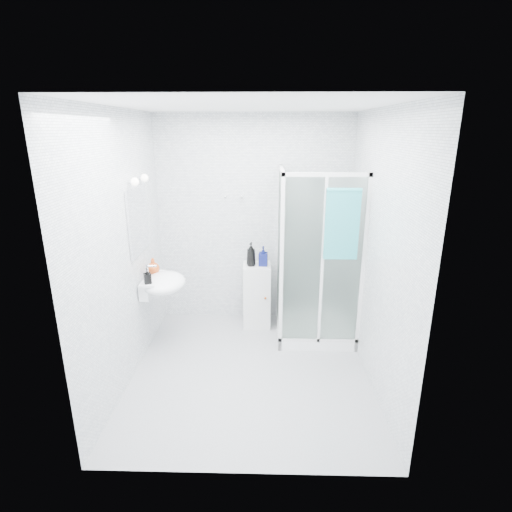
{
  "coord_description": "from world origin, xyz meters",
  "views": [
    {
      "loc": [
        0.15,
        -3.6,
        2.41
      ],
      "look_at": [
        0.05,
        0.35,
        1.15
      ],
      "focal_mm": 28.0,
      "sensor_mm": 36.0,
      "label": 1
    }
  ],
  "objects_px": {
    "shower_enclosure": "(309,302)",
    "storage_cabinet": "(257,295)",
    "wall_basin": "(162,283)",
    "hand_towel": "(342,223)",
    "shampoo_bottle_a": "(251,254)",
    "shampoo_bottle_b": "(263,256)",
    "soap_dispenser_black": "(147,276)",
    "soap_dispenser_orange": "(153,266)"
  },
  "relations": [
    {
      "from": "shower_enclosure",
      "to": "storage_cabinet",
      "type": "relative_size",
      "value": 2.45
    },
    {
      "from": "wall_basin",
      "to": "hand_towel",
      "type": "distance_m",
      "value": 2.04
    },
    {
      "from": "hand_towel",
      "to": "wall_basin",
      "type": "bearing_deg",
      "value": 177.45
    },
    {
      "from": "hand_towel",
      "to": "shampoo_bottle_a",
      "type": "relative_size",
      "value": 2.51
    },
    {
      "from": "shampoo_bottle_b",
      "to": "hand_towel",
      "type": "bearing_deg",
      "value": -39.41
    },
    {
      "from": "wall_basin",
      "to": "soap_dispenser_black",
      "type": "relative_size",
      "value": 3.45
    },
    {
      "from": "shampoo_bottle_b",
      "to": "soap_dispenser_black",
      "type": "xyz_separation_m",
      "value": [
        -1.2,
        -0.75,
        0.01
      ]
    },
    {
      "from": "shampoo_bottle_a",
      "to": "wall_basin",
      "type": "bearing_deg",
      "value": -149.75
    },
    {
      "from": "hand_towel",
      "to": "soap_dispenser_black",
      "type": "height_order",
      "value": "hand_towel"
    },
    {
      "from": "shampoo_bottle_a",
      "to": "soap_dispenser_orange",
      "type": "distance_m",
      "value": 1.16
    },
    {
      "from": "shampoo_bottle_b",
      "to": "soap_dispenser_orange",
      "type": "bearing_deg",
      "value": -159.86
    },
    {
      "from": "wall_basin",
      "to": "storage_cabinet",
      "type": "xyz_separation_m",
      "value": [
        1.03,
        0.59,
        -0.39
      ]
    },
    {
      "from": "shampoo_bottle_b",
      "to": "soap_dispenser_orange",
      "type": "xyz_separation_m",
      "value": [
        -1.23,
        -0.45,
        0.02
      ]
    },
    {
      "from": "shampoo_bottle_a",
      "to": "shampoo_bottle_b",
      "type": "height_order",
      "value": "shampoo_bottle_a"
    },
    {
      "from": "shampoo_bottle_a",
      "to": "storage_cabinet",
      "type": "bearing_deg",
      "value": 23.63
    },
    {
      "from": "shampoo_bottle_b",
      "to": "shower_enclosure",
      "type": "bearing_deg",
      "value": -25.13
    },
    {
      "from": "storage_cabinet",
      "to": "shampoo_bottle_b",
      "type": "distance_m",
      "value": 0.53
    },
    {
      "from": "wall_basin",
      "to": "soap_dispenser_orange",
      "type": "bearing_deg",
      "value": 133.99
    },
    {
      "from": "shower_enclosure",
      "to": "hand_towel",
      "type": "bearing_deg",
      "value": -57.79
    },
    {
      "from": "soap_dispenser_black",
      "to": "shampoo_bottle_a",
      "type": "bearing_deg",
      "value": 34.81
    },
    {
      "from": "wall_basin",
      "to": "shampoo_bottle_b",
      "type": "xyz_separation_m",
      "value": [
        1.11,
        0.57,
        0.14
      ]
    },
    {
      "from": "shampoo_bottle_a",
      "to": "shampoo_bottle_b",
      "type": "relative_size",
      "value": 1.22
    },
    {
      "from": "hand_towel",
      "to": "shampoo_bottle_a",
      "type": "xyz_separation_m",
      "value": [
        -0.95,
        0.64,
        -0.55
      ]
    },
    {
      "from": "shower_enclosure",
      "to": "shampoo_bottle_a",
      "type": "height_order",
      "value": "shower_enclosure"
    },
    {
      "from": "shower_enclosure",
      "to": "hand_towel",
      "type": "xyz_separation_m",
      "value": [
        0.25,
        -0.4,
        1.06
      ]
    },
    {
      "from": "shower_enclosure",
      "to": "shampoo_bottle_a",
      "type": "relative_size",
      "value": 6.83
    },
    {
      "from": "shampoo_bottle_a",
      "to": "soap_dispenser_orange",
      "type": "bearing_deg",
      "value": -158.01
    },
    {
      "from": "storage_cabinet",
      "to": "soap_dispenser_black",
      "type": "relative_size",
      "value": 5.02
    },
    {
      "from": "storage_cabinet",
      "to": "soap_dispenser_black",
      "type": "distance_m",
      "value": 1.46
    },
    {
      "from": "wall_basin",
      "to": "shampoo_bottle_a",
      "type": "height_order",
      "value": "shampoo_bottle_a"
    },
    {
      "from": "hand_towel",
      "to": "shampoo_bottle_b",
      "type": "distance_m",
      "value": 1.18
    },
    {
      "from": "storage_cabinet",
      "to": "soap_dispenser_black",
      "type": "xyz_separation_m",
      "value": [
        -1.13,
        -0.77,
        0.54
      ]
    },
    {
      "from": "shower_enclosure",
      "to": "shampoo_bottle_b",
      "type": "height_order",
      "value": "shower_enclosure"
    },
    {
      "from": "shampoo_bottle_b",
      "to": "soap_dispenser_black",
      "type": "bearing_deg",
      "value": -148.12
    },
    {
      "from": "hand_towel",
      "to": "soap_dispenser_black",
      "type": "bearing_deg",
      "value": -177.41
    },
    {
      "from": "shampoo_bottle_a",
      "to": "soap_dispenser_black",
      "type": "xyz_separation_m",
      "value": [
        -1.06,
        -0.74,
        -0.02
      ]
    },
    {
      "from": "hand_towel",
      "to": "soap_dispenser_black",
      "type": "distance_m",
      "value": 2.09
    },
    {
      "from": "hand_towel",
      "to": "storage_cabinet",
      "type": "bearing_deg",
      "value": 142.49
    },
    {
      "from": "storage_cabinet",
      "to": "shampoo_bottle_b",
      "type": "xyz_separation_m",
      "value": [
        0.08,
        -0.02,
        0.53
      ]
    },
    {
      "from": "storage_cabinet",
      "to": "shampoo_bottle_a",
      "type": "bearing_deg",
      "value": -158.06
    },
    {
      "from": "wall_basin",
      "to": "shampoo_bottle_a",
      "type": "relative_size",
      "value": 1.91
    },
    {
      "from": "wall_basin",
      "to": "hand_towel",
      "type": "height_order",
      "value": "hand_towel"
    }
  ]
}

